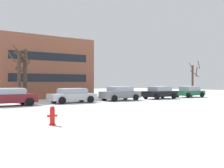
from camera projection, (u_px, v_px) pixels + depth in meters
fire_hydrant at (52, 115)px, 11.37m from camera, size 0.44×0.30×0.86m
parked_car_maroon at (9, 97)px, 20.99m from camera, size 4.10×2.18×1.41m
parked_car_silver at (72, 95)px, 24.20m from camera, size 4.38×2.03×1.34m
parked_car_gray at (120, 93)px, 27.46m from camera, size 4.28×2.04×1.47m
parked_car_black at (160, 92)px, 30.47m from camera, size 4.22×2.09×1.44m
parked_car_green at (190, 92)px, 33.81m from camera, size 4.23×2.00×1.42m
tree_far_mid at (19, 75)px, 24.70m from camera, size 1.90×1.88×4.83m
tree_far_left at (193, 78)px, 40.55m from camera, size 2.29×1.85×5.15m
tree_far_right at (24, 73)px, 25.32m from camera, size 1.52×1.89×5.45m
building_far_right at (37, 69)px, 33.98m from camera, size 11.61×9.18×7.36m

